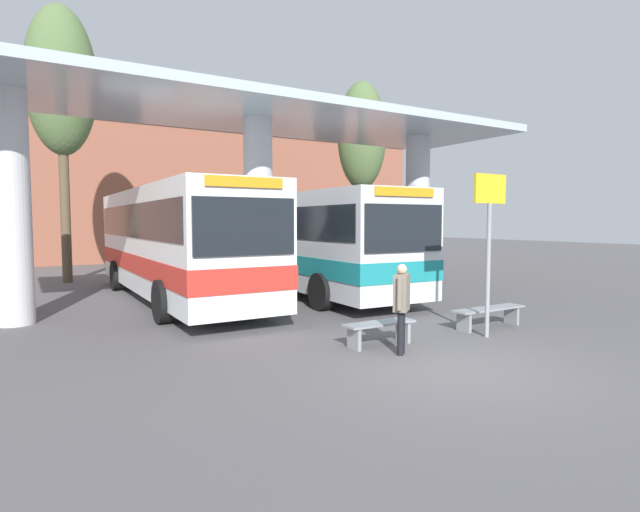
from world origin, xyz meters
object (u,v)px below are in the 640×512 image
Objects in this scene: waiting_bench_near_pillar at (379,328)px; transit_bus_center_bay at (309,239)px; poplar_tree_behind_left at (362,137)px; waiting_bench_mid_platform at (489,313)px; pedestrian_waiting at (402,299)px; poplar_tree_behind_right at (61,83)px; transit_bus_left_bay at (174,239)px; info_sign_platform at (489,223)px.

transit_bus_center_bay is at bearing 70.81° from waiting_bench_near_pillar.
waiting_bench_near_pillar is at bearing -124.72° from poplar_tree_behind_left.
waiting_bench_mid_platform is 1.20× the size of pedestrian_waiting.
transit_bus_center_bay is 5.20× the size of waiting_bench_mid_platform.
pedestrian_waiting is at bearing -123.58° from poplar_tree_behind_left.
poplar_tree_behind_left is 0.92× the size of poplar_tree_behind_right.
transit_bus_left_bay is 1.07× the size of poplar_tree_behind_right.
info_sign_platform reaches higher than transit_bus_center_bay.
poplar_tree_behind_right is (-2.48, 6.61, 5.89)m from transit_bus_left_bay.
poplar_tree_behind_left is (6.79, 14.32, 6.56)m from waiting_bench_mid_platform.
transit_bus_left_bay is at bearing -69.43° from poplar_tree_behind_right.
pedestrian_waiting is at bearing 102.17° from transit_bus_left_bay.
waiting_bench_mid_platform is 17.15m from poplar_tree_behind_left.
waiting_bench_mid_platform is at bearing -115.37° from poplar_tree_behind_left.
info_sign_platform reaches higher than waiting_bench_near_pillar.
transit_bus_center_bay is 3.05× the size of info_sign_platform.
transit_bus_left_bay is 8.81m from pedestrian_waiting.
info_sign_platform reaches higher than waiting_bench_mid_platform.
transit_bus_center_bay is at bearing 95.84° from waiting_bench_mid_platform.
poplar_tree_behind_left reaches higher than info_sign_platform.
waiting_bench_near_pillar is (-2.42, -6.96, -1.50)m from transit_bus_center_bay.
transit_bus_left_bay is 8.22m from waiting_bench_near_pillar.
waiting_bench_mid_platform is (5.00, -7.85, -1.53)m from transit_bus_left_bay.
transit_bus_center_bay is 0.96× the size of poplar_tree_behind_right.
poplar_tree_behind_left is (11.79, 6.46, 5.02)m from transit_bus_left_bay.
pedestrian_waiting is (-2.43, -0.12, -1.38)m from info_sign_platform.
transit_bus_left_bay is at bearing 62.15° from pedestrian_waiting.
pedestrian_waiting reaches higher than waiting_bench_near_pillar.
transit_bus_center_bay is at bearing -47.94° from poplar_tree_behind_right.
poplar_tree_behind_right is (-4.28, 15.19, 6.76)m from pedestrian_waiting.
transit_bus_left_bay reaches higher than pedestrian_waiting.
transit_bus_left_bay is 3.41× the size of info_sign_platform.
poplar_tree_behind_left is 14.29m from poplar_tree_behind_right.
poplar_tree_behind_right reaches higher than transit_bus_center_bay.
poplar_tree_behind_left is at bearing 63.14° from info_sign_platform.
poplar_tree_behind_right reaches higher than waiting_bench_mid_platform.
waiting_bench_mid_platform is at bearing 38.08° from info_sign_platform.
poplar_tree_behind_left reaches higher than transit_bus_left_bay.
waiting_bench_near_pillar is 0.99m from pedestrian_waiting.
waiting_bench_near_pillar is 3.13m from waiting_bench_mid_platform.
poplar_tree_behind_left reaches higher than pedestrian_waiting.
poplar_tree_behind_left is (7.50, 7.36, 5.07)m from transit_bus_center_bay.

